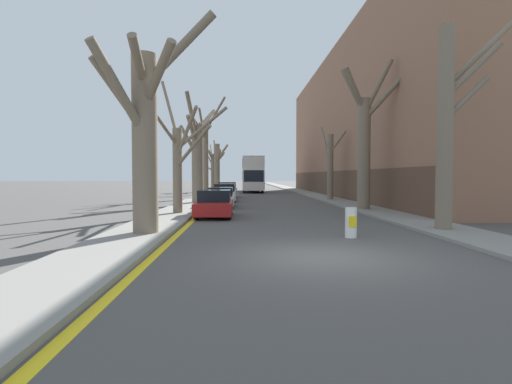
# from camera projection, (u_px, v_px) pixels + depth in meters

# --- Properties ---
(ground_plane) EXTENTS (300.00, 300.00, 0.00)m
(ground_plane) POSITION_uv_depth(u_px,v_px,m) (321.00, 257.00, 10.08)
(ground_plane) COLOR #4C4947
(sidewalk_left) EXTENTS (2.29, 120.00, 0.12)m
(sidewalk_left) POSITION_uv_depth(u_px,v_px,m) (218.00, 189.00, 59.80)
(sidewalk_left) COLOR gray
(sidewalk_left) RESTS_ON ground
(sidewalk_right) EXTENTS (2.29, 120.00, 0.12)m
(sidewalk_right) POSITION_uv_depth(u_px,v_px,m) (292.00, 189.00, 60.21)
(sidewalk_right) COLOR gray
(sidewalk_right) RESTS_ON ground
(building_facade_right) EXTENTS (10.08, 46.55, 14.25)m
(building_facade_right) POSITION_uv_depth(u_px,v_px,m) (377.00, 126.00, 40.38)
(building_facade_right) COLOR #93664C
(building_facade_right) RESTS_ON ground
(kerb_line_stripe) EXTENTS (0.24, 120.00, 0.01)m
(kerb_line_stripe) POSITION_uv_depth(u_px,v_px,m) (227.00, 190.00, 59.85)
(kerb_line_stripe) COLOR yellow
(kerb_line_stripe) RESTS_ON ground
(street_tree_left_0) EXTENTS (3.85, 2.63, 7.43)m
(street_tree_left_0) POSITION_uv_depth(u_px,v_px,m) (145.00, 131.00, 13.34)
(street_tree_left_0) COLOR #7A6B56
(street_tree_left_0) RESTS_ON ground
(street_tree_left_1) EXTENTS (3.72, 3.68, 7.26)m
(street_tree_left_1) POSITION_uv_depth(u_px,v_px,m) (179.00, 158.00, 20.77)
(street_tree_left_1) COLOR #7A6B56
(street_tree_left_1) RESTS_ON ground
(street_tree_left_2) EXTENTS (2.66, 4.94, 7.93)m
(street_tree_left_2) POSITION_uv_depth(u_px,v_px,m) (197.00, 156.00, 29.20)
(street_tree_left_2) COLOR #7A6B56
(street_tree_left_2) RESTS_ON ground
(street_tree_left_3) EXTENTS (3.21, 3.61, 9.33)m
(street_tree_left_3) POSITION_uv_depth(u_px,v_px,m) (205.00, 155.00, 36.93)
(street_tree_left_3) COLOR #7A6B56
(street_tree_left_3) RESTS_ON ground
(street_tree_left_4) EXTENTS (2.50, 4.39, 6.48)m
(street_tree_left_4) POSITION_uv_depth(u_px,v_px,m) (211.00, 169.00, 45.02)
(street_tree_left_4) COLOR #7A6B56
(street_tree_left_4) RESTS_ON ground
(street_tree_left_5) EXTENTS (2.88, 4.30, 7.07)m
(street_tree_left_5) POSITION_uv_depth(u_px,v_px,m) (217.00, 165.00, 53.60)
(street_tree_left_5) COLOR #7A6B56
(street_tree_left_5) RESTS_ON ground
(street_tree_right_0) EXTENTS (3.09, 1.14, 7.83)m
(street_tree_right_0) POSITION_uv_depth(u_px,v_px,m) (449.00, 122.00, 14.40)
(street_tree_right_0) COLOR #7A6B56
(street_tree_right_0) RESTS_ON ground
(street_tree_right_1) EXTENTS (3.33, 1.81, 8.62)m
(street_tree_right_1) POSITION_uv_depth(u_px,v_px,m) (365.00, 144.00, 23.21)
(street_tree_right_1) COLOR #7A6B56
(street_tree_right_1) RESTS_ON ground
(street_tree_right_2) EXTENTS (1.61, 3.14, 6.34)m
(street_tree_right_2) POSITION_uv_depth(u_px,v_px,m) (330.00, 164.00, 33.19)
(street_tree_right_2) COLOR #7A6B56
(street_tree_right_2) RESTS_ON ground
(double_decker_bus) EXTENTS (2.59, 11.30, 4.39)m
(double_decker_bus) POSITION_uv_depth(u_px,v_px,m) (252.00, 173.00, 51.47)
(double_decker_bus) COLOR silver
(double_decker_bus) RESTS_ON ground
(parked_car_0) EXTENTS (1.77, 3.91, 1.34)m
(parked_car_0) POSITION_uv_depth(u_px,v_px,m) (214.00, 204.00, 19.96)
(parked_car_0) COLOR maroon
(parked_car_0) RESTS_ON ground
(parked_car_1) EXTENTS (1.73, 4.47, 1.30)m
(parked_car_1) POSITION_uv_depth(u_px,v_px,m) (221.00, 198.00, 25.99)
(parked_car_1) COLOR silver
(parked_car_1) RESTS_ON ground
(parked_car_2) EXTENTS (1.82, 4.37, 1.42)m
(parked_car_2) POSITION_uv_depth(u_px,v_px,m) (225.00, 193.00, 32.04)
(parked_car_2) COLOR silver
(parked_car_2) RESTS_ON ground
(parked_car_3) EXTENTS (1.83, 4.34, 1.46)m
(parked_car_3) POSITION_uv_depth(u_px,v_px,m) (227.00, 190.00, 37.91)
(parked_car_3) COLOR #9EA3AD
(parked_car_3) RESTS_ON ground
(traffic_bollard) EXTENTS (0.38, 0.39, 1.00)m
(traffic_bollard) POSITION_uv_depth(u_px,v_px,m) (351.00, 223.00, 13.23)
(traffic_bollard) COLOR white
(traffic_bollard) RESTS_ON ground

